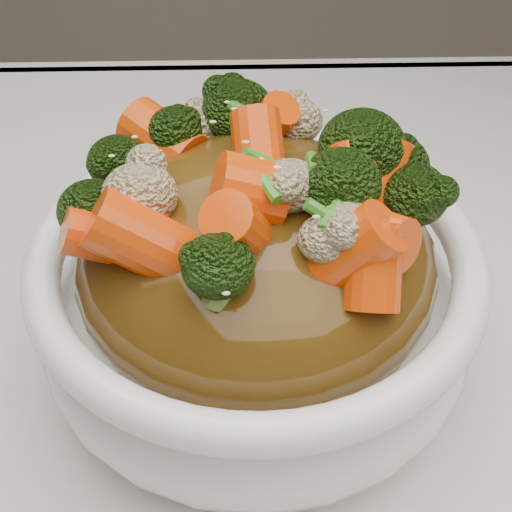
{
  "coord_description": "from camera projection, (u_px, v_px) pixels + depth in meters",
  "views": [
    {
      "loc": [
        -0.03,
        -0.25,
        1.09
      ],
      "look_at": [
        -0.02,
        0.03,
        0.83
      ],
      "focal_mm": 50.0,
      "sensor_mm": 36.0,
      "label": 1
    }
  ],
  "objects": [
    {
      "name": "sauce_base",
      "position": [
        256.0,
        261.0,
        0.38
      ],
      "size": [
        0.23,
        0.23,
        0.11
      ],
      "primitive_type": "ellipsoid",
      "rotation": [
        0.0,
        0.0,
        0.24
      ],
      "color": "#4D310D",
      "rests_on": "bowl"
    },
    {
      "name": "tablecloth",
      "position": [
        294.0,
        411.0,
        0.43
      ],
      "size": [
        1.2,
        0.8,
        0.04
      ],
      "primitive_type": "cube",
      "color": "silver",
      "rests_on": "dining_table"
    },
    {
      "name": "bowl",
      "position": [
        256.0,
        303.0,
        0.4
      ],
      "size": [
        0.29,
        0.29,
        0.09
      ],
      "primitive_type": null,
      "rotation": [
        0.0,
        0.0,
        0.24
      ],
      "color": "white",
      "rests_on": "tablecloth"
    },
    {
      "name": "cauliflower",
      "position": [
        256.0,
        158.0,
        0.33
      ],
      "size": [
        0.23,
        0.23,
        0.04
      ],
      "primitive_type": null,
      "rotation": [
        0.0,
        0.0,
        0.24
      ],
      "color": "#CCBA8B",
      "rests_on": "sauce_base"
    },
    {
      "name": "scallions",
      "position": [
        256.0,
        150.0,
        0.33
      ],
      "size": [
        0.17,
        0.17,
        0.02
      ],
      "primitive_type": null,
      "rotation": [
        0.0,
        0.0,
        0.24
      ],
      "color": "#337C1C",
      "rests_on": "sauce_base"
    },
    {
      "name": "sesame_seeds",
      "position": [
        256.0,
        150.0,
        0.33
      ],
      "size": [
        0.21,
        0.21,
        0.01
      ],
      "primitive_type": null,
      "rotation": [
        0.0,
        0.0,
        0.24
      ],
      "color": "beige",
      "rests_on": "sauce_base"
    },
    {
      "name": "broccoli",
      "position": [
        256.0,
        154.0,
        0.33
      ],
      "size": [
        0.23,
        0.23,
        0.05
      ],
      "primitive_type": null,
      "rotation": [
        0.0,
        0.0,
        0.24
      ],
      "color": "black",
      "rests_on": "sauce_base"
    },
    {
      "name": "carrots",
      "position": [
        256.0,
        152.0,
        0.33
      ],
      "size": [
        0.23,
        0.23,
        0.06
      ],
      "primitive_type": null,
      "rotation": [
        0.0,
        0.0,
        0.24
      ],
      "color": "#E84507",
      "rests_on": "sauce_base"
    }
  ]
}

